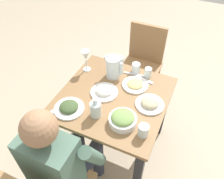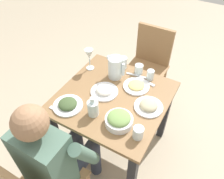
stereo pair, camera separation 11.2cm
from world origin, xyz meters
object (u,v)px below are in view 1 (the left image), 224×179
at_px(diner_near, 63,158).
at_px(water_pitcher, 113,67).
at_px(water_glass_center, 143,130).
at_px(water_glass_near_right, 119,62).
at_px(plate_fries, 135,84).
at_px(water_glass_by_pitcher, 136,68).
at_px(oil_carafe, 96,110).
at_px(plate_dolmas, 69,107).
at_px(salad_bowl, 123,119).
at_px(dining_table, 114,107).
at_px(water_glass_near_left, 148,73).
at_px(chair_far, 143,61).
at_px(plate_beans, 150,103).
at_px(wine_glass, 86,56).
at_px(plate_yoghurt, 104,91).

height_order(diner_near, water_pitcher, diner_near).
relative_size(diner_near, water_glass_center, 13.09).
bearing_deg(water_glass_center, water_glass_near_right, 125.45).
xyz_separation_m(plate_fries, water_glass_near_right, (-0.21, 0.17, 0.04)).
xyz_separation_m(water_glass_by_pitcher, oil_carafe, (-0.09, -0.58, 0.01)).
bearing_deg(plate_dolmas, diner_near, -65.24).
relative_size(diner_near, plate_fries, 5.52).
bearing_deg(oil_carafe, salad_bowl, 4.13).
relative_size(dining_table, water_glass_near_left, 9.29).
bearing_deg(water_pitcher, plate_dolmas, -106.65).
bearing_deg(chair_far, plate_fries, -78.72).
distance_m(salad_bowl, water_glass_near_right, 0.62).
xyz_separation_m(dining_table, water_glass_near_left, (0.17, 0.33, 0.18)).
bearing_deg(salad_bowl, chair_far, 99.81).
height_order(plate_beans, wine_glass, wine_glass).
bearing_deg(plate_dolmas, plate_yoghurt, 58.18).
distance_m(dining_table, water_glass_near_right, 0.41).
distance_m(chair_far, diner_near, 1.39).
relative_size(plate_fries, wine_glass, 1.09).
bearing_deg(salad_bowl, plate_yoghurt, 139.22).
height_order(water_glass_by_pitcher, wine_glass, wine_glass).
xyz_separation_m(water_pitcher, water_glass_by_pitcher, (0.16, 0.14, -0.05)).
xyz_separation_m(chair_far, salad_bowl, (0.17, -1.01, 0.25)).
relative_size(plate_dolmas, water_glass_near_left, 2.52).
distance_m(plate_beans, oil_carafe, 0.41).
xyz_separation_m(chair_far, water_glass_by_pitcher, (0.06, -0.44, 0.25)).
distance_m(plate_beans, water_glass_by_pitcher, 0.40).
height_order(plate_yoghurt, wine_glass, wine_glass).
height_order(water_pitcher, water_glass_near_left, water_pitcher).
height_order(chair_far, plate_yoghurt, chair_far).
distance_m(salad_bowl, water_glass_near_left, 0.54).
height_order(dining_table, plate_dolmas, plate_dolmas).
bearing_deg(diner_near, wine_glass, 108.11).
bearing_deg(water_pitcher, water_glass_by_pitcher, 41.78).
relative_size(dining_table, plate_fries, 3.86).
bearing_deg(water_glass_center, plate_beans, 98.17).
bearing_deg(plate_beans, water_glass_near_right, 139.94).
relative_size(plate_dolmas, plate_fries, 1.05).
xyz_separation_m(water_glass_near_right, water_glass_center, (0.43, -0.60, -0.01)).
distance_m(salad_bowl, oil_carafe, 0.20).
bearing_deg(wine_glass, dining_table, -29.83).
relative_size(water_pitcher, water_glass_center, 2.11).
relative_size(water_pitcher, plate_yoghurt, 0.87).
bearing_deg(plate_dolmas, dining_table, 47.06).
relative_size(water_pitcher, oil_carafe, 1.16).
distance_m(water_pitcher, plate_dolmas, 0.50).
distance_m(plate_fries, wine_glass, 0.48).
bearing_deg(plate_fries, water_glass_near_left, 68.48).
bearing_deg(wine_glass, plate_yoghurt, -37.14).
distance_m(chair_far, wine_glass, 0.77).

